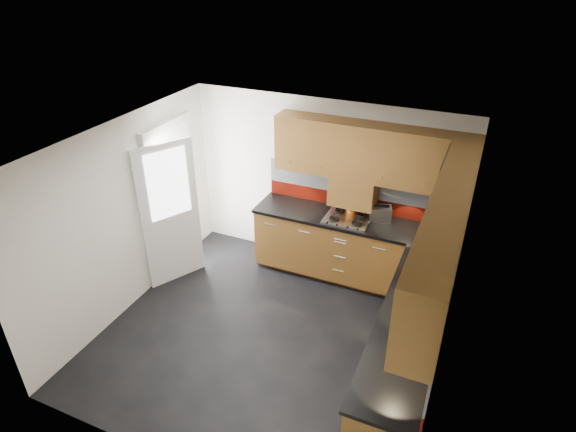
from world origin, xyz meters
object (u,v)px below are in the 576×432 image
at_px(gas_hob, 348,218).
at_px(utensil_pot, 351,207).
at_px(toaster, 380,213).
at_px(food_processor, 427,274).

bearing_deg(gas_hob, utensil_pot, 94.14).
bearing_deg(gas_hob, toaster, 20.89).
bearing_deg(toaster, food_processor, -56.22).
xyz_separation_m(utensil_pot, food_processor, (1.18, -1.19, 0.05)).
distance_m(gas_hob, utensil_pot, 0.19).
distance_m(gas_hob, food_processor, 1.56).
relative_size(gas_hob, food_processor, 1.88).
xyz_separation_m(gas_hob, toaster, (0.39, 0.15, 0.08)).
bearing_deg(food_processor, toaster, 123.78).
xyz_separation_m(gas_hob, utensil_pot, (-0.01, 0.17, 0.08)).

